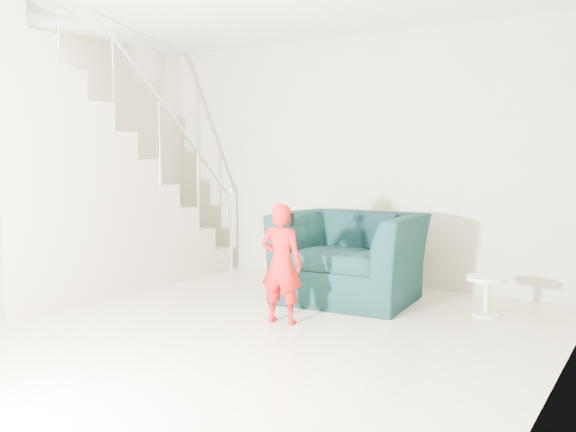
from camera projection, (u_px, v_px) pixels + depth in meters
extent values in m
plane|color=tan|center=(186.00, 340.00, 4.59)|extent=(5.50, 5.50, 0.00)
plane|color=#A89F88|center=(351.00, 159.00, 6.77)|extent=(5.00, 0.00, 5.00)
plane|color=#A89F88|center=(549.00, 162.00, 3.13)|extent=(0.00, 5.50, 5.50)
imported|color=black|center=(350.00, 257.00, 5.87)|extent=(1.37, 1.23, 0.84)
imported|color=#A70512|center=(281.00, 263.00, 5.02)|extent=(0.40, 0.29, 1.00)
cylinder|color=silver|center=(487.00, 278.00, 5.26)|extent=(0.35, 0.35, 0.03)
cylinder|color=silver|center=(486.00, 298.00, 5.28)|extent=(0.05, 0.05, 0.31)
cylinder|color=silver|center=(486.00, 314.00, 5.29)|extent=(0.24, 0.24, 0.03)
cube|color=#ADA089|center=(192.00, 256.00, 7.62)|extent=(1.00, 0.30, 0.27)
cube|color=#ADA089|center=(175.00, 249.00, 7.35)|extent=(1.00, 0.30, 0.54)
cube|color=#ADA089|center=(157.00, 241.00, 7.09)|extent=(1.00, 0.30, 0.81)
cube|color=#ADA089|center=(138.00, 232.00, 6.82)|extent=(1.00, 0.30, 1.08)
cube|color=#ADA089|center=(117.00, 222.00, 6.56)|extent=(1.00, 0.30, 1.35)
cube|color=#ADA089|center=(94.00, 212.00, 6.29)|extent=(1.00, 0.30, 1.62)
cube|color=#ADA089|center=(70.00, 201.00, 6.03)|extent=(1.00, 0.30, 1.89)
cube|color=#ADA089|center=(43.00, 188.00, 5.76)|extent=(1.00, 0.30, 2.16)
cube|color=#ADA089|center=(13.00, 175.00, 5.50)|extent=(1.00, 0.30, 2.43)
cylinder|color=silver|center=(136.00, 68.00, 6.01)|extent=(0.04, 3.03, 2.73)
cylinder|color=silver|center=(231.00, 229.00, 7.44)|extent=(0.04, 0.04, 1.00)
cube|color=black|center=(380.00, 231.00, 5.92)|extent=(0.36, 0.17, 0.36)
cube|color=black|center=(305.00, 241.00, 6.15)|extent=(0.05, 0.50, 0.56)
cube|color=black|center=(292.00, 220.00, 4.93)|extent=(0.02, 0.05, 0.10)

